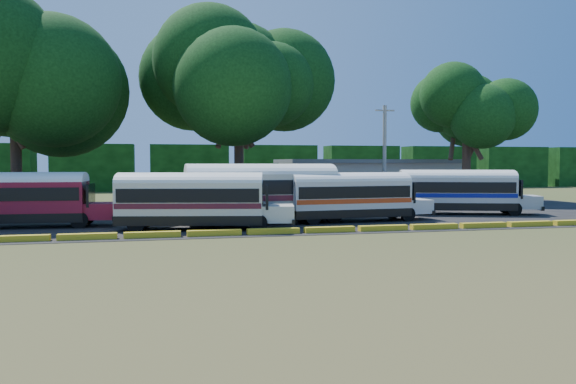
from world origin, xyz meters
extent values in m
plane|color=#2F4918|center=(0.00, 0.00, 0.00)|extent=(160.00, 160.00, 0.00)
cube|color=black|center=(1.00, 12.00, 0.01)|extent=(64.00, 24.00, 0.02)
cube|color=#D1CB18|center=(-10.50, 1.00, 0.15)|extent=(2.70, 0.45, 0.30)
cube|color=#D1CB18|center=(-7.50, 1.00, 0.15)|extent=(2.70, 0.45, 0.30)
cube|color=#D1CB18|center=(-4.50, 1.00, 0.15)|extent=(2.70, 0.45, 0.30)
cube|color=#D1CB18|center=(-1.50, 1.00, 0.15)|extent=(2.70, 0.45, 0.30)
cube|color=#D1CB18|center=(1.50, 1.00, 0.15)|extent=(2.70, 0.45, 0.30)
cube|color=#D1CB18|center=(4.50, 1.00, 0.15)|extent=(2.70, 0.45, 0.30)
cube|color=#D1CB18|center=(7.50, 1.00, 0.15)|extent=(2.70, 0.45, 0.30)
cube|color=#D1CB18|center=(10.50, 1.00, 0.15)|extent=(2.70, 0.45, 0.30)
cube|color=#D1CB18|center=(13.50, 1.00, 0.15)|extent=(2.70, 0.45, 0.30)
cube|color=#D1CB18|center=(16.50, 1.00, 0.15)|extent=(2.70, 0.45, 0.30)
cube|color=#D1CB18|center=(19.50, 1.00, 0.15)|extent=(2.70, 0.45, 0.30)
cube|color=#BAB3AA|center=(18.00, 30.00, 1.80)|extent=(18.00, 8.00, 3.60)
cube|color=#4E5155|center=(18.00, 30.00, 3.80)|extent=(19.00, 9.00, 0.40)
cube|color=black|center=(-12.00, 48.00, 3.00)|extent=(10.00, 4.00, 6.00)
cube|color=black|center=(0.00, 48.00, 3.00)|extent=(10.00, 4.00, 6.00)
cube|color=black|center=(12.00, 48.00, 3.00)|extent=(10.00, 4.00, 6.00)
cube|color=black|center=(24.00, 48.00, 3.00)|extent=(10.00, 4.00, 6.00)
cube|color=black|center=(36.00, 48.00, 3.00)|extent=(10.00, 4.00, 6.00)
cube|color=black|center=(48.00, 48.00, 3.00)|extent=(10.00, 4.00, 6.00)
cylinder|color=black|center=(-8.45, 5.83, 0.47)|extent=(0.96, 0.32, 0.94)
cylinder|color=black|center=(-8.32, 7.84, 0.47)|extent=(0.96, 0.32, 0.94)
cube|color=black|center=(-12.06, 7.07, 0.61)|extent=(7.86, 2.84, 0.52)
cube|color=maroon|center=(-12.06, 7.07, 1.73)|extent=(7.86, 2.84, 1.72)
cube|color=black|center=(-12.06, 7.07, 1.94)|extent=(7.56, 2.88, 0.72)
ellipsoid|color=white|center=(-12.06, 7.07, 2.59)|extent=(7.86, 2.84, 1.06)
cube|color=maroon|center=(-7.35, 6.77, 0.90)|extent=(1.82, 2.18, 0.90)
cube|color=black|center=(-7.94, 6.81, 1.82)|extent=(0.28, 2.17, 1.29)
cube|color=black|center=(-6.55, 6.72, 0.52)|extent=(0.31, 2.32, 0.28)
cylinder|color=black|center=(0.93, 2.05, 0.47)|extent=(0.98, 0.45, 0.94)
cylinder|color=black|center=(1.33, 4.03, 0.47)|extent=(0.98, 0.45, 0.94)
cylinder|color=black|center=(-5.35, 3.32, 0.47)|extent=(0.98, 0.45, 0.94)
cylinder|color=black|center=(-4.95, 5.30, 0.47)|extent=(0.98, 0.45, 0.94)
cube|color=black|center=(-2.47, 3.77, 0.61)|extent=(8.04, 3.84, 0.52)
cube|color=silver|center=(-2.47, 3.77, 1.73)|extent=(8.04, 3.84, 1.73)
cube|color=black|center=(-2.47, 3.77, 1.94)|extent=(7.75, 3.83, 0.72)
cube|color=#531522|center=(-2.47, 3.77, 1.38)|extent=(7.98, 3.86, 0.28)
ellipsoid|color=white|center=(-2.47, 3.77, 2.59)|extent=(8.04, 3.84, 1.06)
cube|color=silver|center=(2.15, 2.83, 0.90)|extent=(2.07, 2.37, 0.90)
cube|color=black|center=(1.56, 2.95, 1.82)|extent=(0.57, 2.15, 1.29)
cube|color=black|center=(2.93, 2.67, 0.52)|extent=(0.62, 2.30, 0.28)
cube|color=black|center=(-6.22, 4.52, 0.52)|extent=(0.62, 2.30, 0.28)
cylinder|color=black|center=(6.06, 5.15, 0.54)|extent=(1.09, 0.33, 1.08)
cylinder|color=black|center=(6.00, 7.47, 0.54)|extent=(1.09, 0.33, 1.08)
cylinder|color=black|center=(-1.30, 4.95, 0.54)|extent=(1.09, 0.33, 1.08)
cylinder|color=black|center=(-1.36, 7.27, 0.54)|extent=(1.09, 0.33, 1.08)
cube|color=black|center=(1.81, 6.19, 0.70)|extent=(8.95, 2.95, 0.60)
cube|color=beige|center=(1.81, 6.19, 1.99)|extent=(8.95, 2.95, 1.98)
cube|color=black|center=(1.81, 6.19, 2.23)|extent=(8.60, 3.00, 0.83)
cube|color=maroon|center=(1.81, 6.19, 1.59)|extent=(8.86, 2.99, 0.32)
ellipsoid|color=white|center=(1.81, 6.19, 2.98)|extent=(8.95, 2.95, 1.22)
cube|color=beige|center=(7.22, 6.34, 1.03)|extent=(2.01, 2.43, 1.03)
cube|color=black|center=(6.54, 6.32, 2.09)|extent=(0.23, 2.49, 1.49)
cube|color=black|center=(8.14, 6.36, 0.60)|extent=(0.27, 2.66, 0.32)
cube|color=black|center=(-2.58, 6.07, 0.60)|extent=(0.27, 2.66, 0.32)
cylinder|color=black|center=(10.86, 5.07, 0.46)|extent=(0.94, 0.33, 0.92)
cylinder|color=black|center=(10.70, 7.03, 0.46)|extent=(0.94, 0.33, 0.92)
cylinder|color=black|center=(4.62, 4.56, 0.46)|extent=(0.94, 0.33, 0.92)
cylinder|color=black|center=(4.46, 6.53, 0.46)|extent=(0.94, 0.33, 0.92)
cube|color=black|center=(7.21, 5.76, 0.60)|extent=(7.71, 2.91, 0.51)
cube|color=silver|center=(7.21, 5.76, 1.69)|extent=(7.71, 2.91, 1.68)
cube|color=black|center=(7.21, 5.76, 1.89)|extent=(7.42, 2.94, 0.71)
cube|color=red|center=(7.21, 5.76, 1.35)|extent=(7.64, 2.94, 0.28)
ellipsoid|color=white|center=(7.21, 5.76, 2.53)|extent=(7.71, 2.91, 1.04)
cube|color=silver|center=(11.79, 6.13, 0.87)|extent=(1.82, 2.15, 0.87)
cube|color=black|center=(11.22, 6.09, 1.77)|extent=(0.31, 2.12, 1.26)
cube|color=black|center=(12.57, 6.20, 0.51)|extent=(0.35, 2.26, 0.28)
cube|color=black|center=(3.49, 5.46, 0.51)|extent=(0.35, 2.26, 0.28)
cylinder|color=black|center=(19.56, 6.75, 0.48)|extent=(0.99, 0.55, 0.95)
cylinder|color=black|center=(20.19, 8.69, 0.48)|extent=(0.99, 0.55, 0.95)
cylinder|color=black|center=(13.41, 8.75, 0.48)|extent=(0.99, 0.55, 0.95)
cylinder|color=black|center=(14.04, 10.68, 0.48)|extent=(0.99, 0.55, 0.95)
cube|color=black|center=(16.35, 8.86, 0.62)|extent=(8.15, 4.67, 0.52)
cube|color=beige|center=(16.35, 8.86, 1.75)|extent=(8.15, 4.67, 1.74)
cube|color=black|center=(16.35, 8.86, 1.95)|extent=(7.87, 4.63, 0.73)
cube|color=navy|center=(16.35, 8.86, 1.40)|extent=(8.09, 4.68, 0.29)
ellipsoid|color=white|center=(16.35, 8.86, 2.62)|extent=(8.15, 4.67, 1.07)
cube|color=beige|center=(20.87, 7.40, 0.90)|extent=(2.27, 2.52, 0.90)
cube|color=black|center=(20.30, 7.58, 1.83)|extent=(0.81, 2.12, 1.31)
cube|color=black|center=(21.64, 7.15, 0.52)|extent=(0.88, 2.27, 0.29)
cube|color=black|center=(12.69, 10.05, 0.52)|extent=(0.88, 2.27, 0.29)
cylinder|color=#37231B|center=(-14.59, 19.21, 3.59)|extent=(0.80, 0.80, 7.17)
cylinder|color=#37231B|center=(-13.37, 19.65, 6.66)|extent=(1.31, 2.62, 4.10)
cylinder|color=#37231B|center=(-15.59, 20.05, 6.66)|extent=(2.02, 2.29, 4.10)
cylinder|color=#37231B|center=(-14.82, 17.93, 6.66)|extent=(2.66, 0.89, 4.10)
ellipsoid|color=black|center=(-14.59, 19.21, 10.49)|extent=(13.53, 13.53, 9.92)
cylinder|color=#37231B|center=(2.41, 19.26, 3.73)|extent=(0.80, 0.80, 7.45)
cylinder|color=#37231B|center=(3.63, 19.70, 6.92)|extent=(1.34, 2.70, 4.25)
cylinder|color=#37231B|center=(1.41, 20.09, 6.92)|extent=(2.08, 2.36, 4.25)
cylinder|color=#37231B|center=(2.18, 17.98, 6.92)|extent=(2.75, 0.90, 4.25)
ellipsoid|color=black|center=(2.41, 19.26, 10.88)|extent=(11.61, 11.61, 8.51)
cylinder|color=#37231B|center=(24.39, 21.02, 3.01)|extent=(0.80, 0.80, 6.03)
cylinder|color=#37231B|center=(25.61, 21.47, 5.60)|extent=(1.19, 2.28, 3.48)
cylinder|color=#37231B|center=(23.40, 21.86, 5.60)|extent=(1.79, 2.02, 3.48)
cylinder|color=#37231B|center=(24.17, 19.74, 5.60)|extent=(2.31, 0.83, 3.48)
ellipsoid|color=black|center=(24.39, 21.02, 8.89)|extent=(8.57, 8.57, 6.29)
cylinder|color=gray|center=(13.41, 14.79, 4.10)|extent=(0.30, 0.30, 8.19)
cube|color=gray|center=(13.41, 14.79, 7.78)|extent=(1.60, 0.12, 0.12)
camera|label=1|loc=(-4.31, -26.89, 3.65)|focal=35.00mm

